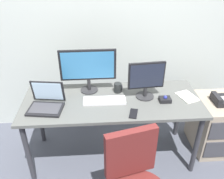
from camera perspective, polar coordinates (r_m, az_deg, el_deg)
The scene contains 14 objects.
ground_plane at distance 2.80m, azimuth 0.00°, elevation -15.20°, with size 8.00×8.00×0.00m, color #474A55.
back_wall at distance 2.71m, azimuth -1.04°, elevation 17.68°, with size 6.00×0.10×2.80m, color #AEB6AF.
desk at distance 2.37m, azimuth 0.00°, elevation -4.05°, with size 1.75×0.69×0.74m.
file_cabinet at distance 2.93m, azimuth 23.30°, elevation -7.74°, with size 0.42×0.53×0.62m.
desk_phone at distance 2.73m, azimuth 24.76°, elevation -2.28°, with size 0.17×0.20×0.09m.
monitor_main at distance 2.36m, azimuth -5.81°, elevation 5.31°, with size 0.56×0.18×0.45m.
monitor_side at distance 2.30m, azimuth 8.26°, elevation 2.59°, with size 0.36×0.18×0.37m.
keyboard at distance 2.30m, azimuth -1.82°, elevation -2.64°, with size 0.41×0.14×0.03m.
laptop at distance 2.28m, azimuth -15.54°, elevation -3.01°, with size 0.34×0.30×0.24m.
trackball_mouse at distance 2.35m, azimuth 12.67°, elevation -2.32°, with size 0.11×0.09×0.07m.
coffee_mug at distance 2.43m, azimuth 1.45°, elevation 0.45°, with size 0.09×0.08×0.10m.
paper_notepad at distance 2.48m, azimuth 17.65°, elevation -1.64°, with size 0.15×0.21×0.01m, color white.
cell_phone at distance 2.15m, azimuth 5.20°, elevation -5.80°, with size 0.07×0.14×0.01m, color black.
banana at distance 2.58m, azimuth -15.77°, elevation 0.40°, with size 0.19×0.04×0.04m, color yellow.
Camera 1 is at (-0.13, -1.94, 2.02)m, focal length 37.93 mm.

